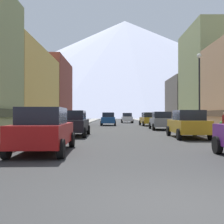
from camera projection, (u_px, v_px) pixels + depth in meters
ground_plane at (178, 207)px, 4.40m from camera, size 400.00×400.00×0.00m
sidewalk_left at (76, 124)px, 39.38m from camera, size 2.50×100.00×0.15m
sidewalk_right at (162, 124)px, 39.42m from camera, size 2.50×100.00×0.15m
storefront_left_2 at (4, 91)px, 26.24m from camera, size 8.35×13.02×7.78m
storefront_left_3 at (38, 94)px, 38.39m from camera, size 8.26×10.57×9.21m
storefront_right_2 at (222, 80)px, 30.68m from camera, size 8.34×8.80×11.27m
storefront_right_3 at (198, 102)px, 39.78m from camera, size 8.65×8.39×6.90m
car_left_0 at (43, 130)px, 10.72m from camera, size 2.21×4.47×1.78m
car_left_1 at (73, 123)px, 18.96m from camera, size 2.10×4.42×1.78m
car_right_1 at (187, 124)px, 17.42m from camera, size 2.15×4.44×1.78m
car_right_2 at (160, 121)px, 26.91m from camera, size 2.21×4.47×1.78m
car_right_3 at (148, 119)px, 36.11m from camera, size 2.20×4.46×1.78m
car_driving_0 at (126, 118)px, 48.58m from camera, size 2.06×4.40×1.78m
car_driving_1 at (108, 119)px, 37.40m from camera, size 2.06×4.40×1.78m
potted_plant_0 at (222, 126)px, 19.73m from camera, size 0.51×0.51×0.89m
pedestrian_1 at (59, 120)px, 26.52m from camera, size 0.36×0.36×1.73m
pedestrian_2 at (224, 125)px, 17.56m from camera, size 0.36×0.36×1.54m
streetlamp_right at (199, 81)px, 19.92m from camera, size 0.36×0.36×5.86m
mountain_backdrop at (124, 68)px, 264.84m from camera, size 339.97×339.97×93.28m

